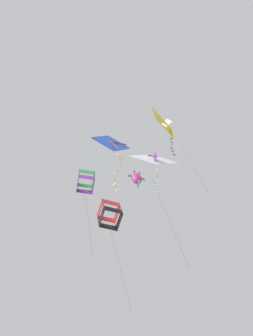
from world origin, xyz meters
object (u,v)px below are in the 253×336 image
at_px(kite_diamond_near_left, 111,143).
at_px(kite_box_low_drifter, 109,215).
at_px(kite_delta_upper_right, 164,124).
at_px(kite_box_near_right, 86,182).
at_px(kite_delta_far_centre, 154,159).
at_px(kite_fish_mid_left, 137,178).

height_order(kite_diamond_near_left, kite_box_low_drifter, kite_box_low_drifter).
relative_size(kite_delta_upper_right, kite_box_near_right, 1.12).
height_order(kite_box_near_right, kite_box_low_drifter, kite_box_near_right).
height_order(kite_diamond_near_left, kite_delta_far_centre, kite_delta_far_centre).
height_order(kite_fish_mid_left, kite_diamond_near_left, kite_fish_mid_left).
xyz_separation_m(kite_fish_mid_left, kite_delta_far_centre, (1.42, -2.73, -1.43)).
xyz_separation_m(kite_box_near_right, kite_diamond_near_left, (2.88, -5.04, -2.65)).
bearing_deg(kite_delta_upper_right, kite_delta_far_centre, -17.77).
bearing_deg(kite_fish_mid_left, kite_delta_upper_right, 113.86).
distance_m(kite_fish_mid_left, kite_box_near_right, 3.51).
xyz_separation_m(kite_delta_upper_right, kite_box_near_right, (-5.74, 1.81, -2.72)).
bearing_deg(kite_delta_far_centre, kite_fish_mid_left, -83.81).
height_order(kite_box_near_right, kite_delta_far_centre, kite_box_near_right).
xyz_separation_m(kite_delta_upper_right, kite_diamond_near_left, (-2.85, -3.23, -5.36)).
relative_size(kite_delta_upper_right, kite_box_low_drifter, 0.97).
xyz_separation_m(kite_delta_upper_right, kite_delta_far_centre, (-0.83, -0.99, -4.54)).
distance_m(kite_box_near_right, kite_diamond_near_left, 6.38).
distance_m(kite_delta_upper_right, kite_delta_far_centre, 4.72).
distance_m(kite_diamond_near_left, kite_delta_far_centre, 3.13).
relative_size(kite_box_near_right, kite_box_low_drifter, 0.87).
distance_m(kite_delta_upper_right, kite_diamond_near_left, 6.88).
bearing_deg(kite_delta_far_centre, kite_box_near_right, -50.94).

